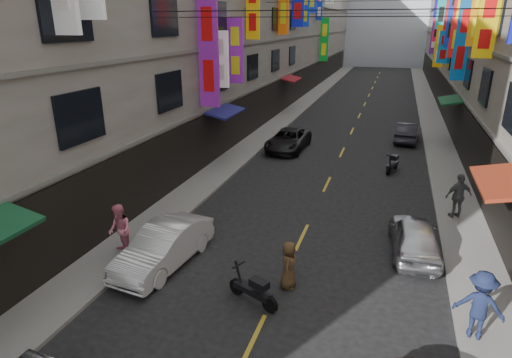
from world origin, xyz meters
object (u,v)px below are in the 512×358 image
Objects in this scene: car_right_far at (407,132)px; pedestrian_rnear at (480,305)px; car_right_mid at (415,236)px; pedestrian_crossing at (289,265)px; scooter_crossing at (254,290)px; car_left_far at (288,140)px; pedestrian_lfar at (120,230)px; scooter_far_right at (393,164)px; car_left_mid at (164,246)px; pedestrian_rfar at (459,196)px.

pedestrian_rnear reaches higher than car_right_far.
pedestrian_crossing is (-3.72, -3.39, 0.12)m from car_right_mid.
scooter_crossing is 16.26m from car_left_far.
pedestrian_rnear is at bearing 103.70° from car_right_mid.
pedestrian_lfar is (-5.19, 1.09, 0.60)m from scooter_crossing.
car_left_mid is (-7.10, -12.46, 0.25)m from scooter_far_right.
pedestrian_rnear is 5.19m from pedestrian_crossing.
pedestrian_crossing reaches higher than scooter_far_right.
car_right_far is 19.74m from pedestrian_crossing.
scooter_far_right is 0.94× the size of pedestrian_rfar.
scooter_far_right is at bearing -89.05° from car_right_mid.
car_right_far is 21.65m from pedestrian_lfar.
pedestrian_rnear reaches higher than car_right_mid.
car_left_far is (0.60, 14.90, -0.04)m from car_left_mid.
car_right_mid reaches higher than car_left_far.
pedestrian_crossing is (0.77, 1.11, 0.33)m from scooter_crossing.
pedestrian_rfar reaches higher than car_right_mid.
pedestrian_crossing is at bearing -10.88° from scooter_crossing.
pedestrian_rnear is (1.53, -20.22, 0.40)m from car_right_far.
car_right_mid is 10.26m from pedestrian_lfar.
pedestrian_rfar reaches higher than scooter_crossing.
car_left_mid is at bearing 18.32° from car_right_mid.
pedestrian_rnear is (11.07, -0.79, 0.02)m from pedestrian_lfar.
pedestrian_rnear is at bearing 1.27° from car_left_mid.
car_right_far is at bearing 102.53° from pedestrian_lfar.
car_right_mid is at bearing -55.36° from car_left_far.
scooter_crossing is 5.33m from pedestrian_lfar.
car_right_mid is 0.97× the size of car_right_far.
car_left_far is at bearing 34.09° from scooter_crossing.
scooter_far_right is 15.26m from pedestrian_lfar.
car_left_mid reaches higher than car_right_mid.
scooter_far_right is 1.14× the size of pedestrian_crossing.
car_right_far is at bearing 33.73° from car_left_far.
pedestrian_rnear is at bearing 115.49° from scooter_far_right.
scooter_far_right is at bearing -70.17° from pedestrian_rnear.
pedestrian_rnear is at bearing 98.49° from car_right_far.
car_right_mid reaches higher than car_right_far.
car_right_far is 2.13× the size of pedestrian_rnear.
pedestrian_crossing is at bearing 0.97° from pedestrian_rnear.
car_left_far is 2.48× the size of pedestrian_rfar.
pedestrian_lfar is 11.10m from pedestrian_rnear.
pedestrian_lfar reaches higher than scooter_crossing.
car_left_mid is 2.24× the size of pedestrian_rfar.
scooter_crossing is 0.36× the size of car_left_far.
pedestrian_rfar is (9.73, 6.86, 0.37)m from car_left_mid.
car_right_far is 2.11× the size of pedestrian_rfar.
pedestrian_lfar reaches higher than scooter_far_right.
car_left_mid is at bearing 38.91° from pedestrian_lfar.
pedestrian_rfar reaches higher than scooter_far_right.
car_left_far is at bearing -50.75° from pedestrian_rnear.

